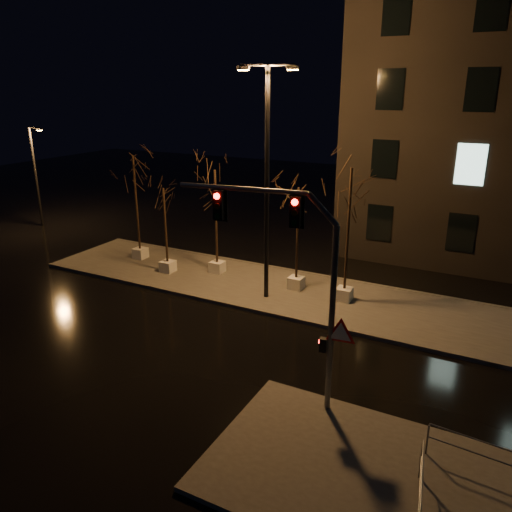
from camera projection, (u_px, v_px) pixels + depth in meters
The scene contains 13 objects.
ground at pixel (184, 342), 18.37m from camera, with size 90.00×90.00×0.00m, color black.
median at pixel (258, 286), 23.38m from camera, with size 22.00×5.00×0.15m, color #45433E.
sidewalk_corner at pixel (353, 471), 12.12m from camera, with size 7.00×5.00×0.15m, color #45433E.
tree_0 at pixel (135, 179), 25.57m from camera, with size 1.80×1.80×5.64m.
tree_1 at pixel (164, 207), 23.92m from camera, with size 1.80×1.80×4.33m.
tree_2 at pixel (215, 194), 23.62m from camera, with size 1.80×1.80×5.24m.
tree_3 at pixel (298, 211), 21.73m from camera, with size 1.80×1.80×4.79m.
tree_4 at pixel (350, 199), 20.22m from camera, with size 1.80×1.80×5.88m.
traffic_signal_mast at pixel (297, 270), 13.38m from camera, with size 5.11×0.73×6.27m.
streetlight_main at pixel (267, 171), 20.22m from camera, with size 2.35×1.01×9.61m.
streetlight_far at pixel (36, 173), 32.55m from camera, with size 1.28×0.25×6.52m.
guard_rail_a at pixel (472, 449), 11.87m from camera, with size 2.11×0.22×0.91m.
guard_rail_b at pixel (420, 487), 10.61m from camera, with size 0.38×2.24×1.07m.
Camera 1 is at (9.95, -13.27, 8.93)m, focal length 35.00 mm.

